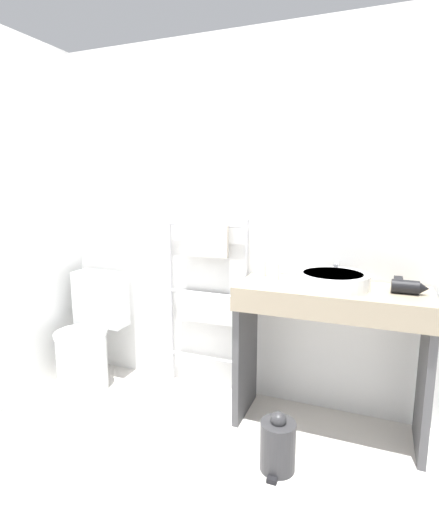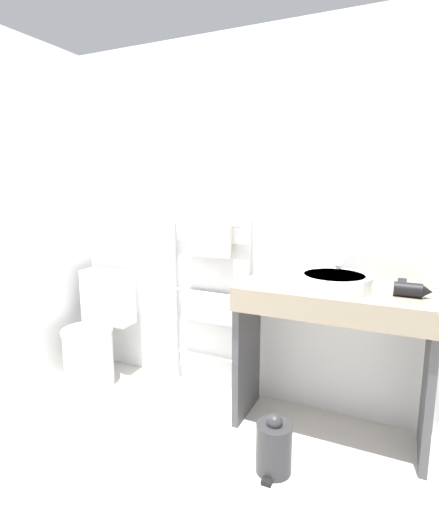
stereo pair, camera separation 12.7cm
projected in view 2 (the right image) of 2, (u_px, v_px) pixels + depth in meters
wall_back at (239, 222)px, 2.68m from camera, size 2.76×0.12×2.38m
wall_side at (4, 224)px, 2.56m from camera, size 0.12×2.08×2.38m
toilet at (95, 336)px, 2.92m from camera, size 0.39×0.50×0.81m
towel_radiator at (210, 284)px, 2.73m from camera, size 0.59×0.06×1.22m
vanity_counter at (331, 336)px, 2.23m from camera, size 1.05×0.45×0.87m
sink_basin at (334, 281)px, 2.18m from camera, size 0.40×0.40×0.08m
faucet at (339, 269)px, 2.34m from camera, size 0.02×0.10×0.11m
cup_near_wall at (262, 269)px, 2.47m from camera, size 0.08×0.08×0.10m
cup_near_edge at (275, 272)px, 2.39m from camera, size 0.07×0.07×0.10m
hair_dryer at (410, 289)px, 2.05m from camera, size 0.18×0.18×0.07m
trash_bin at (274, 446)px, 2.01m from camera, size 0.18×0.21×0.32m
bath_mat at (35, 419)px, 2.47m from camera, size 0.56×0.36×0.01m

